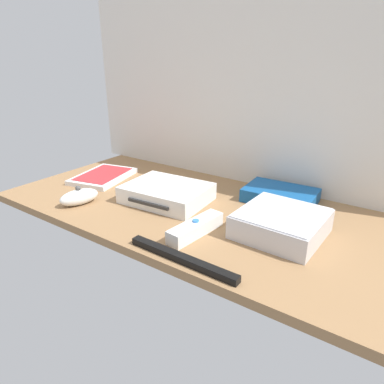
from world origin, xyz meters
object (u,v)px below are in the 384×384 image
at_px(mini_computer, 281,223).
at_px(remote_nunchuk, 79,197).
at_px(network_router, 280,195).
at_px(remote_wand, 196,228).
at_px(game_console, 167,193).
at_px(sensor_bar, 182,258).
at_px(game_case, 103,176).

height_order(mini_computer, remote_nunchuk, mini_computer).
xyz_separation_m(network_router, remote_nunchuk, (-0.42, -0.31, 0.00)).
xyz_separation_m(mini_computer, remote_wand, (-0.15, -0.10, -0.01)).
xyz_separation_m(game_console, network_router, (0.25, 0.17, -0.00)).
bearing_deg(mini_computer, sensor_bar, -118.33).
xyz_separation_m(mini_computer, network_router, (-0.07, 0.17, -0.01)).
height_order(remote_wand, remote_nunchuk, remote_nunchuk).
distance_m(game_console, remote_wand, 0.20).
distance_m(game_case, sensor_bar, 0.53).
xyz_separation_m(network_router, sensor_bar, (-0.04, -0.38, -0.01)).
bearing_deg(remote_nunchuk, network_router, 54.11).
relative_size(remote_wand, remote_nunchuk, 1.39).
relative_size(game_console, game_case, 1.03).
distance_m(remote_wand, sensor_bar, 0.11).
xyz_separation_m(remote_wand, sensor_bar, (0.04, -0.10, -0.01)).
xyz_separation_m(mini_computer, game_case, (-0.59, 0.03, -0.02)).
bearing_deg(mini_computer, game_console, 179.25).
distance_m(game_case, remote_nunchuk, 0.20).
bearing_deg(network_router, game_case, -167.60).
bearing_deg(remote_wand, game_console, 153.30).
height_order(game_console, sensor_bar, game_console).
xyz_separation_m(network_router, remote_wand, (-0.08, -0.28, -0.00)).
distance_m(mini_computer, remote_wand, 0.18).
bearing_deg(game_case, network_router, 2.72).
distance_m(game_console, game_case, 0.27).
bearing_deg(game_console, sensor_bar, -50.31).
bearing_deg(mini_computer, game_case, 177.19).
bearing_deg(sensor_bar, network_router, 84.68).
xyz_separation_m(mini_computer, remote_nunchuk, (-0.48, -0.14, -0.01)).
bearing_deg(sensor_bar, remote_wand, 111.60).
distance_m(game_console, remote_nunchuk, 0.22).
bearing_deg(game_console, mini_computer, -5.08).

